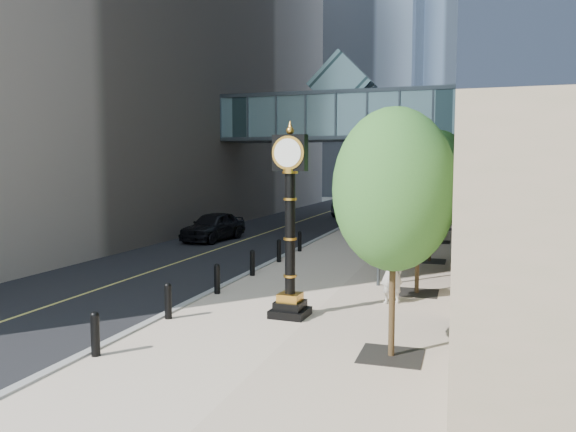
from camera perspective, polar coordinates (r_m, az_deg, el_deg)
The scene contains 13 objects.
ground at distance 11.48m, azimuth -10.70°, elevation -17.00°, with size 320.00×320.00×0.00m, color gray.
road at distance 50.97m, azimuth 3.94°, elevation 0.36°, with size 8.00×180.00×0.02m, color black.
sidewalk at distance 49.67m, azimuth 12.94°, elevation 0.14°, with size 8.00×180.00×0.06m, color #C8B29A.
curb at distance 50.17m, azimuth 8.38°, elevation 0.27°, with size 0.25×180.00×0.07m, color gray.
distant_tower_c at distance 132.82m, azimuth 13.16°, elevation 17.35°, with size 22.00×22.00×65.00m, color #A7B8D3.
skywalk at distance 38.34m, azimuth 5.55°, elevation 10.28°, with size 17.00×4.20×5.80m.
entrance_canopy at distance 23.38m, azimuth 13.78°, elevation 4.76°, with size 3.00×8.00×4.38m.
bollard_row at distance 20.28m, azimuth -5.30°, elevation -5.63°, with size 0.20×16.20×0.90m.
street_trees at distance 25.95m, azimuth 14.43°, elevation 4.11°, with size 2.99×28.69×6.16m.
street_clock at distance 15.62m, azimuth 0.21°, elevation -1.99°, with size 1.05×1.05×5.31m.
pedestrian at distance 17.60m, azimuth 10.46°, elevation -5.66°, with size 0.70×0.46×1.93m, color beige.
car_near at distance 32.23m, azimuth -7.58°, elevation -1.03°, with size 1.93×4.80×1.63m, color black.
car_far at distance 47.48m, azimuth 5.82°, elevation 0.94°, with size 1.63×4.68×1.54m, color black.
Camera 1 is at (5.12, -9.32, 4.33)m, focal length 35.00 mm.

